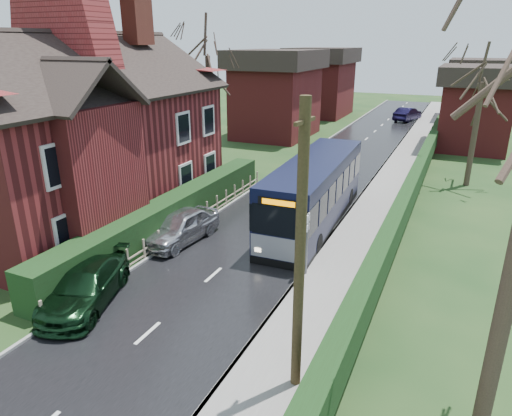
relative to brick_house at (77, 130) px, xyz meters
The scene contains 17 objects.
ground 10.87m from the brick_house, 28.67° to the right, with size 140.00×140.00×0.00m, color #324B20.
road 11.07m from the brick_house, 30.89° to the left, with size 6.00×100.00×0.02m, color black.
pavement 14.64m from the brick_house, 21.92° to the left, with size 2.50×100.00×0.14m, color slate.
kerb_right 13.59m from the brick_house, 23.91° to the left, with size 0.12×100.00×0.14m, color gray.
kerb_left 8.85m from the brick_house, 42.59° to the left, with size 0.12×100.00×0.10m, color gray.
front_hedge 6.02m from the brick_house, ahead, with size 1.20×16.00×1.60m, color black.
picket_fence 6.83m from the brick_house, ahead, with size 0.10×16.00×0.90m, color tan, non-canonical shape.
right_wall_hedge 15.80m from the brick_house, 19.77° to the left, with size 0.60×50.00×1.80m.
brick_house is the anchor object (origin of this frame).
bus 11.56m from the brick_house, 19.96° to the left, with size 2.73×10.37×3.13m.
car_silver 7.01m from the brick_house, ahead, with size 1.65×4.10×1.40m, color silver.
car_green 9.29m from the brick_house, 46.72° to the right, with size 1.81×4.46×1.29m, color black.
car_distant 38.86m from the brick_house, 73.89° to the left, with size 1.55×4.46×1.47m, color black.
bus_stop_sign 12.32m from the brick_house, ahead, with size 0.09×0.38×2.53m.
telegraph_pole 15.27m from the brick_house, 27.50° to the right, with size 0.25×0.94×7.25m.
tree_right_far 22.04m from the brick_house, 38.46° to the left, with size 4.52×4.52×8.73m.
tree_house_side 12.18m from the brick_house, 87.94° to the left, with size 4.65×4.65×10.56m.
Camera 1 is at (7.76, -11.20, 8.27)m, focal length 32.00 mm.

